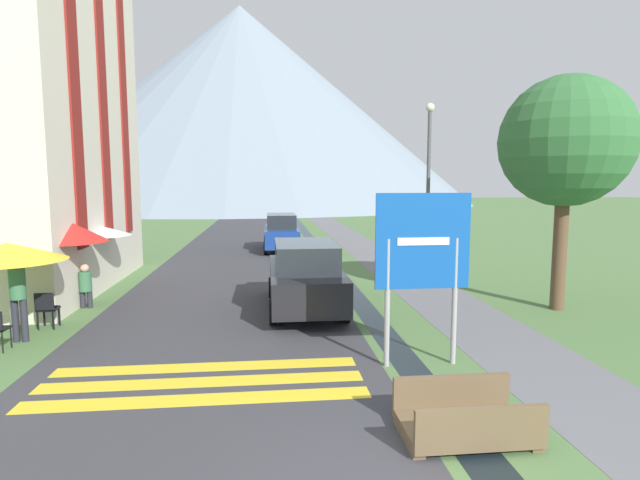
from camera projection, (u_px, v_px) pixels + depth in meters
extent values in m
plane|color=#517542|center=(295.00, 250.00, 24.75)|extent=(160.00, 160.00, 0.00)
cube|color=#38383D|center=(251.00, 231.00, 34.36)|extent=(6.40, 60.00, 0.01)
cube|color=slate|center=(338.00, 230.00, 35.01)|extent=(2.20, 60.00, 0.01)
cube|color=black|center=(304.00, 231.00, 34.75)|extent=(0.60, 60.00, 0.00)
cube|color=yellow|center=(198.00, 400.00, 7.77)|extent=(5.44, 0.44, 0.01)
cube|color=yellow|center=(203.00, 382.00, 8.46)|extent=(5.44, 0.44, 0.01)
cube|color=yellow|center=(208.00, 367.00, 9.15)|extent=(5.44, 0.44, 0.01)
cone|color=gray|center=(241.00, 106.00, 79.08)|extent=(71.75, 71.75, 30.66)
cube|color=beige|center=(0.00, 86.00, 15.12)|extent=(5.92, 8.51, 12.58)
cube|color=maroon|center=(74.00, 71.00, 13.13)|extent=(0.06, 0.70, 9.43)
cube|color=maroon|center=(102.00, 88.00, 15.44)|extent=(0.06, 0.70, 9.43)
cube|color=maroon|center=(124.00, 100.00, 17.75)|extent=(0.06, 0.70, 9.43)
cylinder|color=#9E9EA3|center=(387.00, 303.00, 9.09)|extent=(0.10, 0.10, 2.37)
cylinder|color=#9E9EA3|center=(454.00, 301.00, 9.23)|extent=(0.10, 0.10, 2.37)
cube|color=#1451AD|center=(423.00, 241.00, 9.01)|extent=(1.75, 0.05, 1.74)
cube|color=white|center=(423.00, 241.00, 8.98)|extent=(0.96, 0.02, 0.14)
cube|color=brown|center=(465.00, 427.00, 6.65)|extent=(1.70, 1.10, 0.12)
cube|color=brown|center=(482.00, 425.00, 6.11)|extent=(1.70, 0.08, 0.45)
cube|color=brown|center=(451.00, 390.00, 7.12)|extent=(1.70, 0.08, 0.45)
cube|color=brown|center=(408.00, 437.00, 6.58)|extent=(0.16, 0.99, 0.08)
cube|color=brown|center=(519.00, 431.00, 6.74)|extent=(0.16, 0.99, 0.08)
cube|color=black|center=(305.00, 282.00, 13.28)|extent=(1.82, 4.54, 0.84)
cube|color=#23282D|center=(305.00, 256.00, 12.97)|extent=(1.55, 2.50, 0.68)
cylinder|color=black|center=(272.00, 288.00, 14.63)|extent=(0.18, 0.60, 0.60)
cylinder|color=black|center=(330.00, 286.00, 14.82)|extent=(0.18, 0.60, 0.60)
cylinder|color=black|center=(273.00, 312.00, 11.85)|extent=(0.18, 0.60, 0.60)
cylinder|color=black|center=(345.00, 310.00, 12.03)|extent=(0.18, 0.60, 0.60)
cube|color=navy|center=(281.00, 236.00, 24.71)|extent=(1.62, 4.40, 0.84)
cube|color=#23282D|center=(281.00, 221.00, 24.41)|extent=(1.38, 2.42, 0.68)
cylinder|color=black|center=(266.00, 241.00, 26.03)|extent=(0.18, 0.60, 0.60)
cylinder|color=black|center=(295.00, 241.00, 26.19)|extent=(0.18, 0.60, 0.60)
cylinder|color=black|center=(266.00, 248.00, 23.33)|extent=(0.18, 0.60, 0.60)
cylinder|color=black|center=(298.00, 248.00, 23.50)|extent=(0.18, 0.60, 0.60)
cylinder|color=black|center=(11.00, 337.00, 10.21)|extent=(0.03, 0.03, 0.45)
cylinder|color=black|center=(2.00, 342.00, 9.87)|extent=(0.03, 0.03, 0.45)
cube|color=black|center=(48.00, 308.00, 11.65)|extent=(0.40, 0.40, 0.04)
cube|color=black|center=(44.00, 302.00, 11.45)|extent=(0.40, 0.04, 0.40)
cylinder|color=black|center=(44.00, 316.00, 11.82)|extent=(0.03, 0.03, 0.45)
cylinder|color=black|center=(59.00, 315.00, 11.86)|extent=(0.03, 0.03, 0.45)
cylinder|color=black|center=(37.00, 320.00, 11.49)|extent=(0.03, 0.03, 0.45)
cylinder|color=black|center=(53.00, 319.00, 11.52)|extent=(0.03, 0.03, 0.45)
cube|color=black|center=(48.00, 309.00, 11.56)|extent=(0.40, 0.40, 0.04)
cube|color=black|center=(45.00, 303.00, 11.36)|extent=(0.40, 0.04, 0.40)
cylinder|color=black|center=(45.00, 317.00, 11.74)|extent=(0.03, 0.03, 0.45)
cylinder|color=black|center=(60.00, 316.00, 11.78)|extent=(0.03, 0.03, 0.45)
cylinder|color=black|center=(38.00, 321.00, 11.40)|extent=(0.03, 0.03, 0.45)
cylinder|color=black|center=(54.00, 320.00, 11.44)|extent=(0.03, 0.03, 0.45)
cube|color=black|center=(80.00, 287.00, 14.01)|extent=(0.40, 0.40, 0.04)
cube|color=black|center=(77.00, 281.00, 13.81)|extent=(0.40, 0.04, 0.40)
cylinder|color=black|center=(77.00, 294.00, 14.19)|extent=(0.03, 0.03, 0.45)
cylinder|color=black|center=(89.00, 293.00, 14.22)|extent=(0.03, 0.03, 0.45)
cylinder|color=black|center=(72.00, 296.00, 13.85)|extent=(0.03, 0.03, 0.45)
cylinder|color=black|center=(85.00, 296.00, 13.89)|extent=(0.03, 0.03, 0.45)
cube|color=black|center=(68.00, 287.00, 13.99)|extent=(0.40, 0.40, 0.04)
cube|color=black|center=(65.00, 281.00, 13.79)|extent=(0.40, 0.04, 0.40)
cylinder|color=black|center=(64.00, 294.00, 14.17)|extent=(0.03, 0.03, 0.45)
cylinder|color=black|center=(77.00, 293.00, 14.21)|extent=(0.03, 0.03, 0.45)
cylinder|color=black|center=(59.00, 296.00, 13.83)|extent=(0.03, 0.03, 0.45)
cylinder|color=black|center=(72.00, 296.00, 13.87)|extent=(0.03, 0.03, 0.45)
cylinder|color=#B7B2A8|center=(10.00, 293.00, 10.71)|extent=(0.06, 0.06, 2.01)
cone|color=yellow|center=(7.00, 252.00, 10.60)|extent=(2.37, 2.37, 0.39)
cylinder|color=#B7B2A8|center=(71.00, 269.00, 13.16)|extent=(0.06, 0.06, 2.19)
cone|color=red|center=(69.00, 232.00, 13.04)|extent=(1.95, 1.95, 0.55)
cylinder|color=#B7B2A8|center=(94.00, 259.00, 15.30)|extent=(0.06, 0.06, 2.04)
cone|color=silver|center=(93.00, 230.00, 15.20)|extent=(2.22, 2.22, 0.36)
cylinder|color=#282833|center=(15.00, 320.00, 10.56)|extent=(0.14, 0.14, 0.93)
cylinder|color=#282833|center=(24.00, 320.00, 10.58)|extent=(0.14, 0.14, 0.93)
cylinder|color=#386B47|center=(17.00, 284.00, 10.48)|extent=(0.32, 0.32, 0.66)
sphere|color=beige|center=(16.00, 263.00, 10.43)|extent=(0.22, 0.22, 0.22)
cylinder|color=#282833|center=(41.00, 313.00, 12.05)|extent=(0.14, 0.14, 0.46)
cylinder|color=#282833|center=(49.00, 313.00, 12.07)|extent=(0.14, 0.14, 0.46)
cylinder|color=#386B47|center=(43.00, 293.00, 12.01)|extent=(0.32, 0.32, 0.53)
sphere|color=beige|center=(42.00, 278.00, 11.97)|extent=(0.22, 0.22, 0.22)
cylinder|color=#282833|center=(83.00, 300.00, 13.44)|extent=(0.14, 0.14, 0.46)
cylinder|color=#282833|center=(90.00, 299.00, 13.46)|extent=(0.14, 0.14, 0.46)
cylinder|color=#386B47|center=(85.00, 281.00, 13.39)|extent=(0.32, 0.32, 0.53)
sphere|color=tan|center=(85.00, 268.00, 13.35)|extent=(0.22, 0.22, 0.22)
cylinder|color=#515156|center=(428.00, 200.00, 16.00)|extent=(0.12, 0.12, 5.59)
sphere|color=silver|center=(430.00, 108.00, 15.66)|extent=(0.28, 0.28, 0.28)
cylinder|color=brown|center=(559.00, 254.00, 13.17)|extent=(0.36, 0.36, 2.99)
sphere|color=#336B38|center=(566.00, 141.00, 12.83)|extent=(3.36, 3.36, 3.36)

